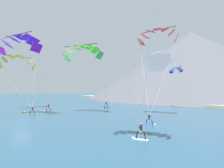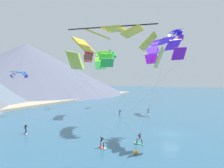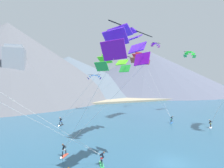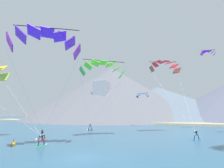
{
  "view_description": "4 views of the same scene",
  "coord_description": "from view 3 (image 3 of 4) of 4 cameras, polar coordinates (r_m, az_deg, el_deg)",
  "views": [
    {
      "loc": [
        29.64,
        -2.3,
        4.88
      ],
      "look_at": [
        1.89,
        14.87,
        5.93
      ],
      "focal_mm": 28.0,
      "sensor_mm": 36.0,
      "label": 1
    },
    {
      "loc": [
        -36.13,
        -7.91,
        9.12
      ],
      "look_at": [
        2.94,
        12.36,
        7.97
      ],
      "focal_mm": 35.0,
      "sensor_mm": 36.0,
      "label": 2
    },
    {
      "loc": [
        -13.36,
        -16.15,
        10.0
      ],
      "look_at": [
        -0.83,
        18.16,
        8.53
      ],
      "focal_mm": 28.0,
      "sensor_mm": 36.0,
      "label": 3
    },
    {
      "loc": [
        8.3,
        -13.33,
        4.23
      ],
      "look_at": [
        -3.04,
        15.65,
        10.29
      ],
      "focal_mm": 24.0,
      "sensor_mm": 36.0,
      "label": 4
    }
  ],
  "objects": [
    {
      "name": "ground_plane",
      "position": [
        23.22,
        19.2,
        -23.33
      ],
      "size": [
        400.0,
        400.0,
        0.0
      ],
      "primitive_type": "plane",
      "color": "#2D5B7A"
    },
    {
      "name": "kitesurfer_near_lead",
      "position": [
        21.9,
        -3.43,
        -23.61
      ],
      "size": [
        0.7,
        1.78,
        1.61
      ],
      "color": "#33B266",
      "rests_on": "ground"
    },
    {
      "name": "kitesurfer_near_trail",
      "position": [
        38.29,
        -16.58,
        -12.14
      ],
      "size": [
        1.36,
        1.64,
        1.75
      ],
      "color": "black",
      "rests_on": "ground"
    },
    {
      "name": "kitesurfer_mid_center",
      "position": [
        41.21,
        18.92,
        -11.25
      ],
      "size": [
        1.64,
        1.35,
        1.62
      ],
      "color": "#337FDB",
      "rests_on": "ground"
    },
    {
      "name": "kitesurfer_far_left",
      "position": [
        24.24,
        -15.7,
        -20.96
      ],
      "size": [
        1.33,
        1.65,
        1.66
      ],
      "color": "#E54C33",
      "rests_on": "ground"
    },
    {
      "name": "kitesurfer_far_right",
      "position": [
        40.07,
        29.43,
        -11.75
      ],
      "size": [
        1.64,
        1.35,
        1.68
      ],
      "color": "white",
      "rests_on": "ground"
    },
    {
      "name": "parafoil_kite_near_trail",
      "position": [
        29.17,
        0.69,
        7.48
      ],
      "size": [
        11.8,
        13.39,
        12.38
      ],
      "color": "green"
    },
    {
      "name": "parafoil_kite_mid_center",
      "position": [
        42.92,
        9.47,
        8.68
      ],
      "size": [
        7.43,
        8.86,
        14.7
      ],
      "color": "brown"
    },
    {
      "name": "parafoil_kite_far_left",
      "position": [
        18.13,
        5.26,
        13.12
      ],
      "size": [
        9.53,
        9.87,
        13.48
      ],
      "color": "purple"
    },
    {
      "name": "parafoil_kite_distant_high_outer",
      "position": [
        55.35,
        24.05,
        9.03
      ],
      "size": [
        4.47,
        1.66,
        1.75
      ],
      "color": "#28A75B"
    },
    {
      "name": "parafoil_kite_distant_low_drift",
      "position": [
        53.49,
        -5.78,
        2.47
      ],
      "size": [
        4.29,
        1.84,
        1.55
      ],
      "color": "#2C2891"
    },
    {
      "name": "parafoil_kite_distant_mid_solo",
      "position": [
        57.88,
        14.01,
        12.44
      ],
      "size": [
        3.79,
        1.9,
        1.38
      ],
      "color": "#B83FC1"
    },
    {
      "name": "shoreline_strip",
      "position": [
        68.18,
        -8.6,
        -5.87
      ],
      "size": [
        180.0,
        10.0,
        0.7
      ],
      "primitive_type": "cube",
      "color": "tan",
      "rests_on": "ground"
    },
    {
      "name": "shore_building_harbour_front",
      "position": [
        69.51,
        -20.15,
        -4.01
      ],
      "size": [
        6.76,
        6.98,
        5.04
      ],
      "color": "#A89E8E",
      "rests_on": "ground"
    },
    {
      "name": "shore_building_promenade_mid",
      "position": [
        69.71,
        -31.09,
        -4.01
      ],
      "size": [
        5.7,
        4.54,
        5.47
      ],
      "color": "silver",
      "rests_on": "ground"
    },
    {
      "name": "highrise_tower",
      "position": [
        73.5,
        -29.08,
        2.46
      ],
      "size": [
        7.0,
        7.0,
        21.59
      ],
      "color": "#999EA8",
      "rests_on": "ground"
    },
    {
      "name": "mountain_peak_west_ridge",
      "position": [
        134.24,
        11.37,
        4.37
      ],
      "size": [
        116.53,
        116.53,
        29.94
      ],
      "color": "slate",
      "rests_on": "ground"
    },
    {
      "name": "mountain_peak_central_summit",
      "position": [
        120.95,
        -14.03,
        3.11
      ],
      "size": [
        109.41,
        109.41,
        23.75
      ],
      "color": "slate",
      "rests_on": "ground"
    },
    {
      "name": "mountain_peak_east_shoulder",
      "position": [
        110.62,
        -30.76,
        6.98
      ],
      "size": [
        119.49,
        119.49,
        39.3
      ],
      "color": "slate",
      "rests_on": "ground"
    }
  ]
}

